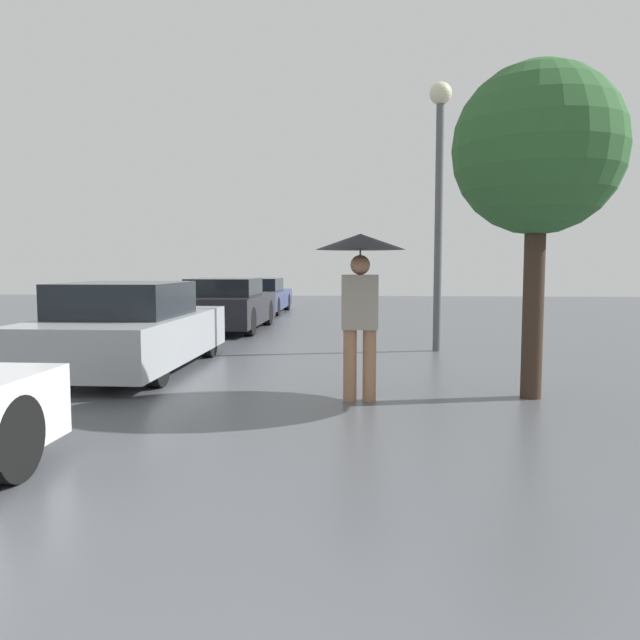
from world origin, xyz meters
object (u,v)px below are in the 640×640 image
parked_car_third (226,305)px  parked_car_farthest (258,296)px  pedestrian (360,272)px  parked_car_second (129,329)px  tree (538,152)px  street_lamp (439,173)px

parked_car_third → parked_car_farthest: 5.32m
parked_car_third → parked_car_farthest: size_ratio=0.96×
pedestrian → parked_car_second: bearing=151.5°
parked_car_second → parked_car_third: 5.66m
parked_car_second → tree: (5.39, -1.55, 2.22)m
pedestrian → parked_car_third: (-3.24, 7.51, -0.88)m
pedestrian → parked_car_third: bearing=113.4°
parked_car_farthest → parked_car_third: bearing=-88.0°
pedestrian → parked_car_second: 3.97m
pedestrian → street_lamp: bearing=72.5°
parked_car_farthest → tree: size_ratio=1.08×
parked_car_second → street_lamp: 5.88m
tree → parked_car_farthest: bearing=113.4°
parked_car_farthest → tree: (5.41, -12.53, 2.29)m
parked_car_second → street_lamp: bearing=26.6°
parked_car_second → street_lamp: (4.74, 2.38, 2.55)m
tree → street_lamp: bearing=99.5°
pedestrian → parked_car_farthest: size_ratio=0.46×
parked_car_second → parked_car_farthest: (-0.02, 10.98, -0.07)m
parked_car_second → street_lamp: street_lamp is taller
pedestrian → parked_car_farthest: 13.31m
parked_car_third → tree: size_ratio=1.04×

